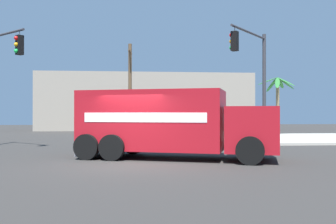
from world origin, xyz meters
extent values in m
plane|color=#33302D|center=(0.00, 0.00, 0.00)|extent=(100.00, 100.00, 0.00)
cube|color=#B2ADA0|center=(12.17, 12.17, 0.07)|extent=(10.14, 10.14, 0.14)
cube|color=#AD141E|center=(0.96, 1.87, 1.53)|extent=(6.15, 4.14, 2.35)
cube|color=#AD141E|center=(4.67, 0.57, 1.20)|extent=(2.59, 2.89, 1.70)
cube|color=black|center=(5.48, 0.28, 1.54)|extent=(0.74, 1.93, 0.88)
cube|color=#B2B2B7|center=(-1.63, 2.78, 0.19)|extent=(0.95, 2.24, 0.21)
cube|color=white|center=(1.36, 3.01, 1.64)|extent=(4.50, 1.59, 0.36)
cube|color=white|center=(0.55, 0.73, 1.64)|extent=(4.50, 1.59, 0.36)
cylinder|color=black|center=(5.03, 1.75, 0.50)|extent=(1.04, 0.60, 1.00)
cylinder|color=black|center=(4.21, -0.59, 0.50)|extent=(1.04, 0.60, 1.00)
cylinder|color=black|center=(0.20, 3.45, 0.50)|extent=(1.04, 0.60, 1.00)
cylinder|color=black|center=(-0.62, 1.11, 0.50)|extent=(1.04, 0.60, 1.00)
cylinder|color=black|center=(-0.79, 3.80, 0.50)|extent=(1.04, 0.60, 1.00)
cylinder|color=black|center=(-1.61, 1.46, 0.50)|extent=(1.04, 0.60, 1.00)
cylinder|color=#38383D|center=(-6.41, 6.67, 5.85)|extent=(2.79, 2.68, 0.12)
cylinder|color=#38383D|center=(-5.31, 5.62, 5.72)|extent=(0.03, 0.03, 0.25)
cube|color=black|center=(-5.31, 5.62, 5.12)|extent=(0.42, 0.42, 0.95)
sphere|color=red|center=(-5.43, 5.49, 5.44)|extent=(0.20, 0.20, 0.20)
sphere|color=#EFA314|center=(-5.43, 5.49, 5.13)|extent=(0.20, 0.20, 0.20)
sphere|color=#19CC4C|center=(-5.43, 5.49, 4.82)|extent=(0.20, 0.20, 0.20)
cylinder|color=#38383D|center=(7.58, 7.41, 3.21)|extent=(0.20, 0.20, 6.14)
cylinder|color=#38383D|center=(6.22, 5.87, 6.03)|extent=(2.80, 3.15, 0.12)
cylinder|color=#38383D|center=(5.10, 4.60, 5.91)|extent=(0.03, 0.03, 0.25)
cube|color=black|center=(5.10, 4.60, 5.31)|extent=(0.42, 0.42, 0.95)
sphere|color=red|center=(4.97, 4.72, 5.62)|extent=(0.20, 0.20, 0.20)
sphere|color=#EFA314|center=(4.97, 4.72, 5.31)|extent=(0.20, 0.20, 0.20)
sphere|color=#19CC4C|center=(4.97, 4.72, 5.00)|extent=(0.20, 0.20, 0.20)
cylinder|color=#7A6647|center=(11.45, 15.21, 2.33)|extent=(0.26, 0.26, 4.38)
ellipsoid|color=#2D7533|center=(12.14, 15.29, 4.18)|extent=(1.46, 0.51, 0.96)
ellipsoid|color=#2D7533|center=(11.89, 15.79, 4.24)|extent=(1.20, 1.40, 0.84)
ellipsoid|color=#2D7533|center=(11.22, 15.80, 4.10)|extent=(0.81, 1.36, 1.11)
ellipsoid|color=#2D7533|center=(10.68, 15.31, 4.34)|extent=(1.61, 0.55, 0.65)
ellipsoid|color=#2D7533|center=(11.18, 14.58, 4.16)|extent=(0.88, 1.44, 0.99)
ellipsoid|color=#2D7533|center=(11.88, 14.62, 4.25)|extent=(1.17, 1.43, 0.82)
cylinder|color=brown|center=(-0.02, 19.23, 3.89)|extent=(0.30, 0.30, 7.78)
cube|color=brown|center=(-0.02, 19.23, 7.08)|extent=(0.33, 2.20, 0.12)
cube|color=gray|center=(1.72, 29.30, 3.10)|extent=(23.23, 6.00, 6.20)
camera|label=1|loc=(0.12, -13.44, 1.77)|focal=40.70mm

